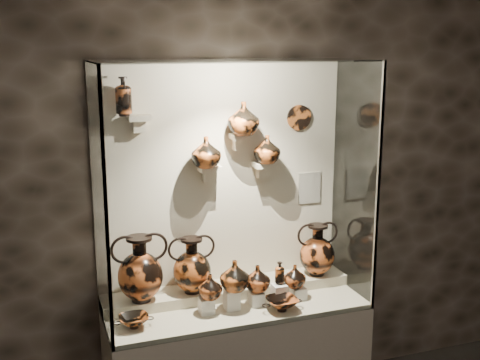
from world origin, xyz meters
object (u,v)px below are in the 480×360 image
at_px(jug_b, 235,276).
at_px(ovoid_vase_a, 206,152).
at_px(amphora_mid, 192,265).
at_px(ovoid_vase_c, 267,149).
at_px(jug_a, 210,287).
at_px(amphora_right, 317,250).
at_px(jug_e, 295,276).
at_px(kylix_right, 282,303).
at_px(ovoid_vase_b, 243,118).
at_px(lekythos_tall, 123,94).
at_px(kylix_left, 134,320).
at_px(jug_c, 257,278).
at_px(lekythos_small, 279,271).
at_px(amphora_left, 140,269).

distance_m(jug_b, ovoid_vase_a, 0.81).
xyz_separation_m(amphora_mid, ovoid_vase_c, (0.55, 0.06, 0.72)).
bearing_deg(jug_a, jug_b, 6.18).
bearing_deg(amphora_right, jug_e, -150.24).
bearing_deg(amphora_mid, kylix_right, -19.58).
distance_m(jug_a, ovoid_vase_c, 0.97).
height_order(amphora_right, ovoid_vase_b, ovoid_vase_b).
relative_size(amphora_right, lekythos_tall, 1.38).
distance_m(jug_a, ovoid_vase_b, 1.09).
relative_size(amphora_mid, kylix_left, 1.63).
distance_m(amphora_mid, jug_e, 0.69).
bearing_deg(jug_e, ovoid_vase_a, 176.27).
height_order(jug_b, ovoid_vase_c, ovoid_vase_c).
height_order(ovoid_vase_b, ovoid_vase_c, ovoid_vase_b).
xyz_separation_m(jug_c, kylix_left, (-0.82, -0.06, -0.13)).
distance_m(jug_a, jug_b, 0.17).
height_order(amphora_mid, lekythos_tall, lekythos_tall).
height_order(lekythos_small, kylix_left, lekythos_small).
bearing_deg(jug_a, amphora_left, 160.65).
bearing_deg(ovoid_vase_b, jug_c, -90.08).
bearing_deg(kylix_left, amphora_left, 84.24).
relative_size(amphora_left, jug_b, 2.15).
relative_size(kylix_left, ovoid_vase_b, 1.07).
relative_size(jug_c, kylix_left, 0.77).
xyz_separation_m(amphora_mid, jug_e, (0.66, -0.18, -0.10)).
xyz_separation_m(ovoid_vase_a, ovoid_vase_c, (0.42, 0.01, -0.01)).
distance_m(lekythos_small, ovoid_vase_b, 1.03).
distance_m(jug_c, ovoid_vase_c, 0.85).
xyz_separation_m(jug_b, jug_c, (0.17, 0.03, -0.05)).
bearing_deg(amphora_right, jug_a, -171.57).
xyz_separation_m(jug_b, ovoid_vase_a, (-0.10, 0.26, 0.76)).
height_order(jug_a, jug_b, jug_b).
height_order(amphora_right, jug_e, amphora_right).
height_order(jug_b, kylix_left, jug_b).
height_order(kylix_right, ovoid_vase_b, ovoid_vase_b).
xyz_separation_m(amphora_right, kylix_left, (-1.34, -0.24, -0.21)).
xyz_separation_m(jug_e, lekythos_tall, (-1.04, 0.25, 1.21)).
bearing_deg(jug_a, kylix_right, -9.64).
bearing_deg(jug_e, jug_b, -157.04).
distance_m(amphora_left, amphora_right, 1.25).
bearing_deg(amphora_left, ovoid_vase_c, 24.50).
bearing_deg(amphora_mid, jug_c, -11.15).
relative_size(jug_e, kylix_left, 0.68).
height_order(jug_a, lekythos_small, lekythos_small).
xyz_separation_m(amphora_left, jug_e, (1.00, -0.15, -0.13)).
height_order(lekythos_tall, ovoid_vase_a, lekythos_tall).
bearing_deg(jug_e, lekythos_small, -160.60).
height_order(jug_c, ovoid_vase_a, ovoid_vase_a).
distance_m(kylix_left, ovoid_vase_b, 1.43).
height_order(jug_a, ovoid_vase_b, ovoid_vase_b).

